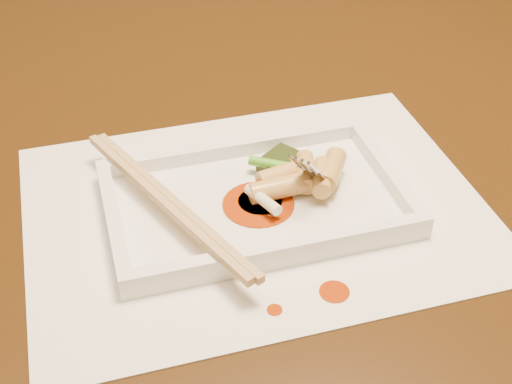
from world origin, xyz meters
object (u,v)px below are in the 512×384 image
object	(u,v)px
table	(190,214)
fork	(329,107)
plate_base	(256,204)
placemat	(256,209)
chopstick_a	(162,202)

from	to	relation	value
table	fork	size ratio (longest dim) A/B	10.00
fork	plate_base	bearing A→B (deg)	-165.58
placemat	fork	distance (m)	0.11
chopstick_a	plate_base	bearing A→B (deg)	0.00
plate_base	chopstick_a	world-z (taller)	chopstick_a
table	placemat	world-z (taller)	placemat
table	fork	bearing A→B (deg)	-45.91
plate_base	chopstick_a	bearing A→B (deg)	180.00
placemat	fork	size ratio (longest dim) A/B	2.86
table	plate_base	xyz separation A→B (m)	(0.04, -0.13, 0.11)
table	placemat	size ratio (longest dim) A/B	3.50
table	chopstick_a	xyz separation A→B (m)	(-0.04, -0.13, 0.13)
placemat	plate_base	size ratio (longest dim) A/B	1.54
chopstick_a	placemat	bearing A→B (deg)	0.00
chopstick_a	table	bearing A→B (deg)	71.37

